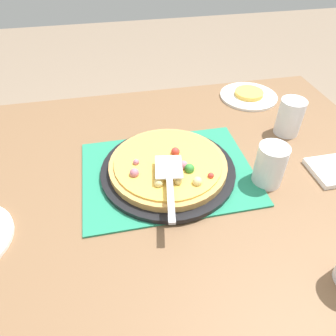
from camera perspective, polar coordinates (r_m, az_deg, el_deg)
The scene contains 11 objects.
ground_plane at distance 1.50m, azimuth 0.00°, elevation -22.48°, with size 8.00×8.00×0.00m, color #84705B.
dining_table at distance 0.97m, azimuth 0.00°, elevation -5.73°, with size 1.40×1.00×0.75m.
placemat at distance 0.89m, azimuth 0.00°, elevation -0.82°, with size 0.48×0.36×0.01m, color #237F5B.
pizza_pan at distance 0.88m, azimuth 0.00°, elevation -0.34°, with size 0.38×0.38×0.01m, color black.
pizza at distance 0.87m, azimuth 0.04°, elevation 0.58°, with size 0.33×0.33×0.05m.
plate_near_left at distance 1.29m, azimuth 14.58°, elevation 12.67°, with size 0.22×0.22×0.01m, color white.
served_slice_left at distance 1.28m, azimuth 14.68°, elevation 13.17°, with size 0.11×0.11×0.02m, color #EAB747.
cup_near at distance 0.87m, azimuth 18.27°, elevation 0.51°, with size 0.08×0.08×0.12m, color white.
cup_far at distance 1.09m, azimuth 21.49°, elevation 8.71°, with size 0.08×0.08×0.12m, color white.
pizza_server at distance 0.77m, azimuth 0.28°, elevation -2.16°, with size 0.08×0.23×0.01m.
napkin_stack at distance 1.00m, azimuth 28.00°, elevation -0.43°, with size 0.12×0.12×0.02m, color white.
Camera 1 is at (0.13, 0.64, 1.35)m, focal length 33.14 mm.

